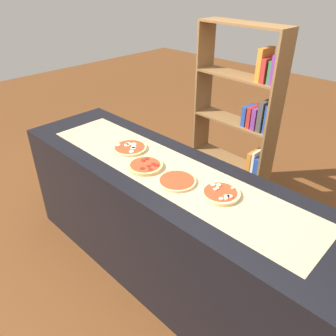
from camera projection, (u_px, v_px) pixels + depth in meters
ground_plane at (168, 269)px, 2.55m from camera, size 12.00×12.00×0.00m
counter at (168, 225)px, 2.32m from camera, size 2.47×0.69×0.90m
parchment_paper at (168, 171)px, 2.08m from camera, size 2.00×0.44×0.00m
pizza_mozzarella_0 at (130, 148)px, 2.32m from camera, size 0.24×0.24×0.03m
pizza_pepperoni_1 at (145, 166)px, 2.11m from camera, size 0.23×0.23×0.03m
pizza_plain_2 at (177, 181)px, 1.96m from camera, size 0.23×0.23×0.02m
pizza_mushroom_3 at (220, 193)px, 1.85m from camera, size 0.22×0.22×0.03m
bookshelf at (244, 127)px, 2.91m from camera, size 0.79×0.26×1.64m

